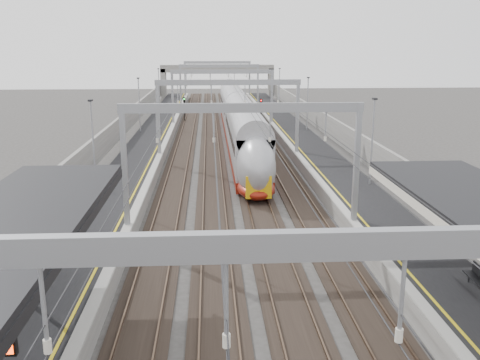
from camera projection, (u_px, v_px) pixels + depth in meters
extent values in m
cube|color=black|center=(145.00, 152.00, 51.63)|extent=(4.00, 120.00, 1.00)
cube|color=black|center=(309.00, 151.00, 52.53)|extent=(4.00, 120.00, 1.00)
cube|color=black|center=(181.00, 157.00, 51.94)|extent=(2.40, 140.00, 0.08)
cube|color=brown|center=(174.00, 156.00, 51.87)|extent=(0.07, 140.00, 0.14)
cube|color=brown|center=(189.00, 156.00, 51.95)|extent=(0.07, 140.00, 0.14)
cube|color=black|center=(212.00, 156.00, 52.10)|extent=(2.40, 140.00, 0.08)
cube|color=brown|center=(205.00, 155.00, 52.04)|extent=(0.07, 140.00, 0.14)
cube|color=brown|center=(219.00, 155.00, 52.12)|extent=(0.07, 140.00, 0.14)
cube|color=black|center=(243.00, 156.00, 52.27)|extent=(2.40, 140.00, 0.08)
cube|color=brown|center=(235.00, 155.00, 52.21)|extent=(0.07, 140.00, 0.14)
cube|color=brown|center=(250.00, 155.00, 52.29)|extent=(0.07, 140.00, 0.14)
cube|color=black|center=(273.00, 156.00, 52.44)|extent=(2.40, 140.00, 0.08)
cube|color=brown|center=(266.00, 155.00, 52.38)|extent=(0.07, 140.00, 0.14)
cube|color=brown|center=(280.00, 155.00, 52.46)|extent=(0.07, 140.00, 0.14)
cube|color=gray|center=(317.00, 245.00, 8.78)|extent=(13.00, 0.25, 0.50)
cube|color=gray|center=(124.00, 166.00, 28.53)|extent=(0.28, 0.28, 6.60)
cube|color=gray|center=(357.00, 163.00, 29.24)|extent=(0.28, 0.28, 6.60)
cube|color=gray|center=(242.00, 108.00, 28.14)|extent=(13.00, 0.25, 0.50)
cube|color=gray|center=(158.00, 117.00, 47.89)|extent=(0.28, 0.28, 6.60)
cube|color=gray|center=(297.00, 116.00, 48.60)|extent=(0.28, 0.28, 6.60)
cube|color=gray|center=(228.00, 82.00, 47.50)|extent=(13.00, 0.25, 0.50)
cube|color=gray|center=(173.00, 97.00, 67.25)|extent=(0.28, 0.28, 6.60)
cube|color=gray|center=(272.00, 96.00, 67.96)|extent=(0.28, 0.28, 6.60)
cube|color=gray|center=(222.00, 72.00, 66.86)|extent=(13.00, 0.25, 0.50)
cube|color=gray|center=(180.00, 85.00, 86.61)|extent=(0.28, 0.28, 6.60)
cube|color=gray|center=(258.00, 85.00, 87.32)|extent=(0.28, 0.28, 6.60)
cube|color=gray|center=(219.00, 66.00, 86.22)|extent=(13.00, 0.25, 0.50)
cube|color=gray|center=(185.00, 78.00, 104.03)|extent=(0.28, 0.28, 6.60)
cube|color=gray|center=(250.00, 78.00, 104.74)|extent=(0.28, 0.28, 6.60)
cube|color=gray|center=(217.00, 62.00, 103.64)|extent=(13.00, 0.25, 0.50)
cylinder|color=#262628|center=(182.00, 95.00, 55.44)|extent=(0.03, 140.00, 0.03)
cylinder|color=#262628|center=(211.00, 95.00, 55.61)|extent=(0.03, 140.00, 0.03)
cylinder|color=#262628|center=(240.00, 95.00, 55.78)|extent=(0.03, 140.00, 0.03)
cylinder|color=#262628|center=(268.00, 95.00, 55.95)|extent=(0.03, 140.00, 0.03)
cylinder|color=black|center=(8.00, 244.00, 20.91)|extent=(0.20, 0.20, 4.00)
cube|color=slate|center=(217.00, 68.00, 103.92)|extent=(22.00, 2.20, 1.40)
cube|color=slate|center=(164.00, 85.00, 104.09)|extent=(1.00, 2.20, 6.20)
cube|color=slate|center=(271.00, 84.00, 105.27)|extent=(1.00, 2.20, 6.20)
cube|color=slate|center=(111.00, 142.00, 51.18)|extent=(0.30, 120.00, 3.20)
cube|color=slate|center=(341.00, 139.00, 52.44)|extent=(0.30, 120.00, 3.20)
cube|color=maroon|center=(245.00, 156.00, 49.61)|extent=(2.78, 23.66, 0.82)
cube|color=#9F9FA4|center=(245.00, 135.00, 49.13)|extent=(2.78, 23.66, 3.09)
cube|color=black|center=(252.00, 181.00, 41.68)|extent=(2.06, 2.47, 0.51)
cube|color=maroon|center=(233.00, 120.00, 72.91)|extent=(2.78, 23.66, 0.82)
cube|color=#9F9FA4|center=(233.00, 106.00, 72.44)|extent=(2.78, 23.66, 3.09)
cube|color=black|center=(236.00, 132.00, 64.98)|extent=(2.06, 2.47, 0.51)
ellipsoid|color=#9F9FA4|center=(256.00, 167.00, 37.56)|extent=(2.78, 5.35, 4.32)
cube|color=#DBA40B|center=(259.00, 188.00, 35.65)|extent=(1.75, 0.12, 1.54)
cube|color=black|center=(258.00, 163.00, 35.72)|extent=(1.65, 0.59, 0.96)
cube|color=black|center=(477.00, 279.00, 21.40)|extent=(0.52, 1.75, 0.06)
cylinder|color=black|center=(469.00, 278.00, 22.11)|extent=(0.06, 0.06, 0.40)
cylinder|color=black|center=(185.00, 111.00, 75.53)|extent=(0.12, 0.12, 3.00)
cube|color=black|center=(184.00, 100.00, 75.14)|extent=(0.32, 0.22, 0.75)
sphere|color=#0CE526|center=(184.00, 99.00, 74.98)|extent=(0.16, 0.16, 0.16)
cylinder|color=black|center=(246.00, 115.00, 71.51)|extent=(0.12, 0.12, 3.00)
cube|color=black|center=(246.00, 103.00, 71.12)|extent=(0.32, 0.22, 0.75)
sphere|color=#0CE526|center=(246.00, 102.00, 70.95)|extent=(0.16, 0.16, 0.16)
cylinder|color=black|center=(261.00, 113.00, 73.42)|extent=(0.12, 0.12, 3.00)
cube|color=black|center=(261.00, 102.00, 73.03)|extent=(0.32, 0.22, 0.75)
sphere|color=red|center=(261.00, 100.00, 72.86)|extent=(0.16, 0.16, 0.16)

